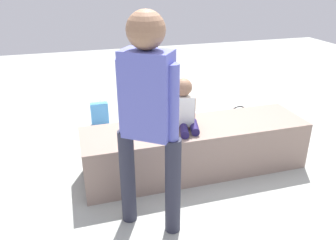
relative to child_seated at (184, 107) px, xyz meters
name	(u,v)px	position (x,y,z in m)	size (l,w,h in m)	color
ground_plane	(195,169)	(0.14, 0.02, -0.70)	(12.00, 12.00, 0.00)	#A0A49C
concrete_ledge	(195,148)	(0.14, 0.02, -0.46)	(2.19, 0.59, 0.49)	gray
child_seated	(184,107)	(0.00, 0.00, 0.00)	(0.29, 0.34, 0.48)	#20184A
adult_standing	(148,109)	(-0.49, -0.64, 0.29)	(0.41, 0.36, 1.64)	#292A3A
cake_plate	(157,130)	(-0.26, -0.01, -0.19)	(0.22, 0.22, 0.07)	#E0594C
gift_bag	(100,114)	(-0.67, 1.40, -0.55)	(0.22, 0.09, 0.34)	#4C99E0
railing_post	(154,96)	(0.00, 1.12, -0.28)	(0.36, 0.36, 1.13)	black
water_bottle_near_gift	(136,126)	(-0.26, 1.00, -0.60)	(0.07, 0.07, 0.21)	silver
party_cup_red	(165,114)	(0.22, 1.37, -0.65)	(0.07, 0.07, 0.09)	red
cake_box_white	(198,119)	(0.57, 1.06, -0.64)	(0.28, 0.26, 0.11)	white
handbag_black_leather	(237,125)	(0.91, 0.61, -0.57)	(0.34, 0.14, 0.38)	black
handbag_brown_canvas	(193,138)	(0.28, 0.47, -0.59)	(0.27, 0.14, 0.31)	brown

